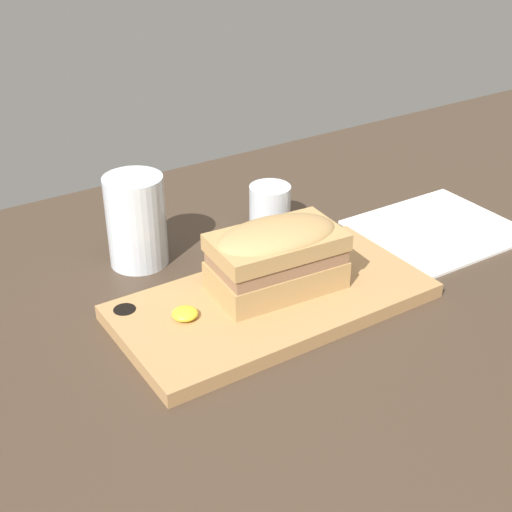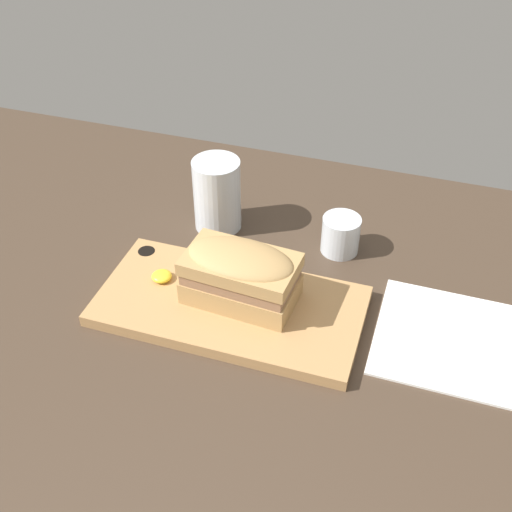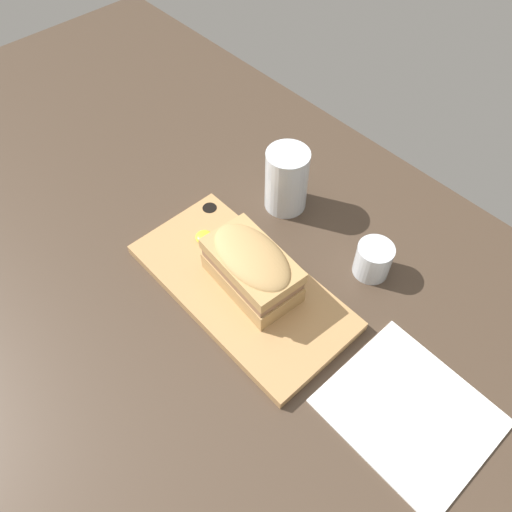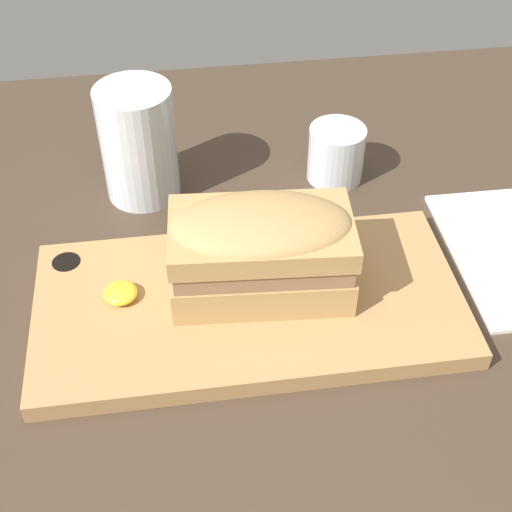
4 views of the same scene
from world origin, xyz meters
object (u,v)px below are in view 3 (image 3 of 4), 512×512
at_px(water_glass, 286,183).
at_px(sandwich, 252,266).
at_px(napkin, 409,412).
at_px(wine_glass, 373,261).
at_px(serving_board, 241,286).

bearing_deg(water_glass, sandwich, -60.05).
bearing_deg(napkin, sandwich, -175.51).
relative_size(wine_glass, napkin, 0.28).
xyz_separation_m(serving_board, napkin, (0.32, 0.04, -0.01)).
xyz_separation_m(serving_board, water_glass, (-0.09, 0.19, 0.04)).
bearing_deg(wine_glass, sandwich, -121.71).
bearing_deg(serving_board, wine_glass, 57.02).
distance_m(sandwich, water_glass, 0.20).
xyz_separation_m(sandwich, wine_glass, (0.11, 0.17, -0.04)).
height_order(sandwich, wine_glass, sandwich).
height_order(water_glass, wine_glass, water_glass).
xyz_separation_m(serving_board, wine_glass, (0.12, 0.19, 0.02)).
bearing_deg(napkin, serving_board, -173.42).
relative_size(water_glass, wine_glass, 2.02).
distance_m(serving_board, napkin, 0.32).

